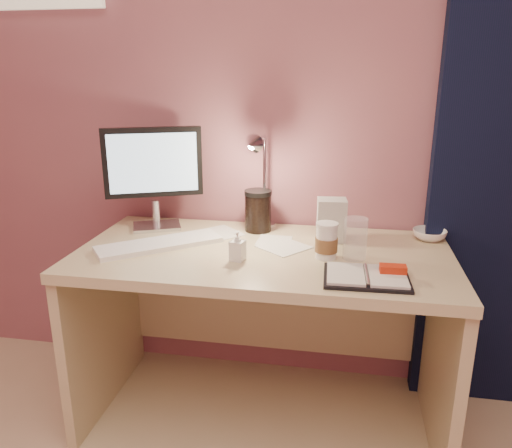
% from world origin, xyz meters
% --- Properties ---
extents(desk, '(1.40, 0.70, 0.73)m').
position_xyz_m(desk, '(0.00, 1.45, 0.50)').
color(desk, '#BFB387').
rests_on(desk, ground).
extents(monitor, '(0.38, 0.21, 0.43)m').
position_xyz_m(monitor, '(-0.50, 1.58, 0.99)').
color(monitor, silver).
rests_on(monitor, desk).
extents(keyboard, '(0.46, 0.41, 0.02)m').
position_xyz_m(keyboard, '(-0.40, 1.36, 0.74)').
color(keyboard, white).
rests_on(keyboard, desk).
extents(planner, '(0.28, 0.21, 0.04)m').
position_xyz_m(planner, '(0.38, 1.18, 0.74)').
color(planner, black).
rests_on(planner, desk).
extents(paper_a, '(0.14, 0.14, 0.00)m').
position_xyz_m(paper_a, '(0.02, 1.50, 0.73)').
color(paper_a, silver).
rests_on(paper_a, desk).
extents(paper_b, '(0.23, 0.23, 0.00)m').
position_xyz_m(paper_b, '(0.07, 1.43, 0.73)').
color(paper_b, silver).
rests_on(paper_b, desk).
extents(paper_c, '(0.24, 0.24, 0.00)m').
position_xyz_m(paper_c, '(-0.22, 1.55, 0.73)').
color(paper_c, silver).
rests_on(paper_c, desk).
extents(coffee_cup, '(0.08, 0.08, 0.13)m').
position_xyz_m(coffee_cup, '(0.23, 1.35, 0.79)').
color(coffee_cup, silver).
rests_on(coffee_cup, desk).
extents(clear_cup, '(0.09, 0.09, 0.15)m').
position_xyz_m(clear_cup, '(0.34, 1.36, 0.80)').
color(clear_cup, white).
rests_on(clear_cup, desk).
extents(bowl, '(0.17, 0.17, 0.04)m').
position_xyz_m(bowl, '(0.63, 1.62, 0.75)').
color(bowl, white).
rests_on(bowl, desk).
extents(lotion_bottle, '(0.06, 0.06, 0.11)m').
position_xyz_m(lotion_bottle, '(-0.07, 1.27, 0.78)').
color(lotion_bottle, silver).
rests_on(lotion_bottle, desk).
extents(dark_jar, '(0.11, 0.11, 0.16)m').
position_xyz_m(dark_jar, '(-0.06, 1.62, 0.81)').
color(dark_jar, black).
rests_on(dark_jar, desk).
extents(product_box, '(0.12, 0.10, 0.17)m').
position_xyz_m(product_box, '(0.24, 1.55, 0.81)').
color(product_box, silver).
rests_on(product_box, desk).
extents(desk_lamp, '(0.11, 0.26, 0.42)m').
position_xyz_m(desk_lamp, '(-0.03, 1.58, 0.99)').
color(desk_lamp, silver).
rests_on(desk_lamp, desk).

